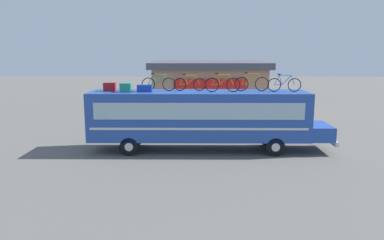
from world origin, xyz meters
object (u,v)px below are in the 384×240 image
object	(u,v)px
rooftop_bicycle_1	(159,84)
rooftop_bicycle_3	(223,84)
bus	(202,116)
luggage_bag_2	(126,88)
rooftop_bicycle_5	(284,84)
rooftop_bicycle_4	(252,83)
rooftop_bicycle_2	(190,84)
luggage_bag_3	(145,88)
luggage_bag_1	(110,87)

from	to	relation	value
rooftop_bicycle_1	rooftop_bicycle_3	world-z (taller)	rooftop_bicycle_3
bus	luggage_bag_2	world-z (taller)	luggage_bag_2
rooftop_bicycle_5	rooftop_bicycle_4	bearing A→B (deg)	168.90
rooftop_bicycle_1	luggage_bag_2	bearing A→B (deg)	-161.24
bus	rooftop_bicycle_5	distance (m)	4.50
rooftop_bicycle_1	rooftop_bicycle_5	xyz separation A→B (m)	(6.47, -0.33, -0.00)
rooftop_bicycle_2	rooftop_bicycle_4	bearing A→B (deg)	-1.66
bus	rooftop_bicycle_1	bearing A→B (deg)	173.14
bus	luggage_bag_3	xyz separation A→B (m)	(-2.95, -0.21, 1.45)
luggage_bag_3	bus	bearing A→B (deg)	4.13
luggage_bag_2	bus	bearing A→B (deg)	4.02
luggage_bag_1	rooftop_bicycle_3	xyz separation A→B (m)	(5.82, -0.33, 0.18)
bus	luggage_bag_3	size ratio (longest dim) A/B	16.65
bus	luggage_bag_2	distance (m)	4.18
rooftop_bicycle_1	rooftop_bicycle_2	bearing A→B (deg)	3.04
bus	luggage_bag_1	bearing A→B (deg)	178.55
luggage_bag_2	rooftop_bicycle_1	bearing A→B (deg)	18.76
luggage_bag_1	rooftop_bicycle_4	distance (m)	7.37
luggage_bag_1	rooftop_bicycle_1	size ratio (longest dim) A/B	0.34
luggage_bag_1	luggage_bag_2	size ratio (longest dim) A/B	1.11
rooftop_bicycle_2	rooftop_bicycle_4	distance (m)	3.23
rooftop_bicycle_2	rooftop_bicycle_5	world-z (taller)	rooftop_bicycle_5
rooftop_bicycle_3	rooftop_bicycle_5	world-z (taller)	rooftop_bicycle_3
rooftop_bicycle_4	luggage_bag_2	bearing A→B (deg)	-175.22
rooftop_bicycle_1	bus	bearing A→B (deg)	-6.86
luggage_bag_2	rooftop_bicycle_5	size ratio (longest dim) A/B	0.32
luggage_bag_3	rooftop_bicycle_2	xyz separation A→B (m)	(2.28, 0.57, 0.19)
bus	rooftop_bicycle_4	distance (m)	3.07
bus	rooftop_bicycle_2	xyz separation A→B (m)	(-0.67, 0.36, 1.64)
rooftop_bicycle_3	rooftop_bicycle_5	distance (m)	3.17
rooftop_bicycle_3	luggage_bag_3	bearing A→B (deg)	-179.89
luggage_bag_2	rooftop_bicycle_3	size ratio (longest dim) A/B	0.30
rooftop_bicycle_2	luggage_bag_1	bearing A→B (deg)	-176.70
luggage_bag_2	rooftop_bicycle_3	xyz separation A→B (m)	(4.92, 0.07, 0.17)
luggage_bag_3	rooftop_bicycle_5	bearing A→B (deg)	1.29
luggage_bag_1	luggage_bag_2	xyz separation A→B (m)	(0.91, -0.40, 0.01)
rooftop_bicycle_1	rooftop_bicycle_4	xyz separation A→B (m)	(4.85, -0.01, 0.02)
bus	luggage_bag_1	size ratio (longest dim) A/B	20.69
rooftop_bicycle_2	rooftop_bicycle_3	xyz separation A→B (m)	(1.69, -0.57, 0.03)
rooftop_bicycle_3	rooftop_bicycle_4	distance (m)	1.61
luggage_bag_3	rooftop_bicycle_5	distance (m)	7.14
bus	rooftop_bicycle_2	distance (m)	1.81
luggage_bag_3	rooftop_bicycle_5	size ratio (longest dim) A/B	0.44
bus	rooftop_bicycle_2	size ratio (longest dim) A/B	7.43
luggage_bag_2	rooftop_bicycle_5	world-z (taller)	rooftop_bicycle_5
luggage_bag_2	rooftop_bicycle_4	distance (m)	6.48
luggage_bag_1	luggage_bag_3	bearing A→B (deg)	-10.22
bus	rooftop_bicycle_1	distance (m)	2.83
rooftop_bicycle_2	rooftop_bicycle_4	xyz separation A→B (m)	(3.23, -0.09, 0.03)
rooftop_bicycle_4	rooftop_bicycle_5	bearing A→B (deg)	-11.10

